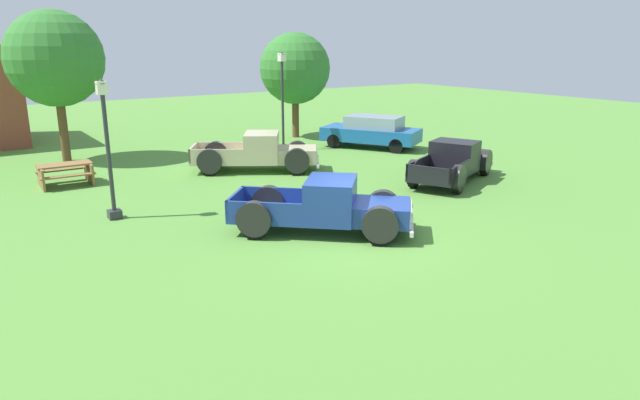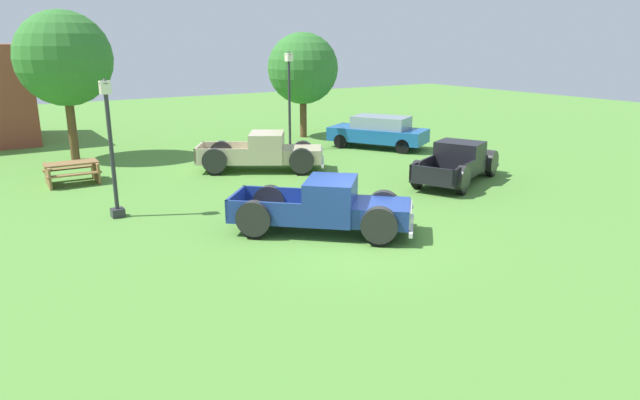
{
  "view_description": "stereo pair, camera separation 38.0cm",
  "coord_description": "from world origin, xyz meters",
  "px_view_note": "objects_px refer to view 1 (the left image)",
  "views": [
    {
      "loc": [
        -8.43,
        -11.06,
        4.99
      ],
      "look_at": [
        -0.35,
        0.98,
        0.9
      ],
      "focal_mm": 31.82,
      "sensor_mm": 36.0,
      "label": 1
    },
    {
      "loc": [
        -8.11,
        -11.27,
        4.99
      ],
      "look_at": [
        -0.35,
        0.98,
        0.9
      ],
      "focal_mm": 31.82,
      "sensor_mm": 36.0,
      "label": 2
    }
  ],
  "objects_px": {
    "pickup_truck_behind_right": "(264,153)",
    "lamp_post_far": "(108,147)",
    "picnic_table": "(65,172)",
    "sedan_distant_a": "(372,131)",
    "lamp_post_near": "(283,100)",
    "pickup_truck_foreground": "(333,208)",
    "oak_tree_east": "(295,69)",
    "oak_tree_west": "(55,59)",
    "pickup_truck_behind_left": "(455,161)"
  },
  "relations": [
    {
      "from": "pickup_truck_behind_right",
      "to": "oak_tree_west",
      "type": "distance_m",
      "value": 9.54
    },
    {
      "from": "oak_tree_west",
      "to": "lamp_post_far",
      "type": "bearing_deg",
      "value": -92.89
    },
    {
      "from": "pickup_truck_behind_right",
      "to": "oak_tree_west",
      "type": "xyz_separation_m",
      "value": [
        -6.11,
        6.41,
        3.53
      ]
    },
    {
      "from": "pickup_truck_behind_left",
      "to": "lamp_post_near",
      "type": "relative_size",
      "value": 1.11
    },
    {
      "from": "sedan_distant_a",
      "to": "lamp_post_near",
      "type": "bearing_deg",
      "value": 154.0
    },
    {
      "from": "pickup_truck_behind_left",
      "to": "oak_tree_east",
      "type": "distance_m",
      "value": 11.85
    },
    {
      "from": "pickup_truck_behind_left",
      "to": "lamp_post_far",
      "type": "bearing_deg",
      "value": 169.71
    },
    {
      "from": "oak_tree_east",
      "to": "pickup_truck_behind_right",
      "type": "bearing_deg",
      "value": -130.35
    },
    {
      "from": "sedan_distant_a",
      "to": "picnic_table",
      "type": "xyz_separation_m",
      "value": [
        -13.68,
        0.36,
        -0.31
      ]
    },
    {
      "from": "lamp_post_near",
      "to": "oak_tree_west",
      "type": "relative_size",
      "value": 0.72
    },
    {
      "from": "pickup_truck_behind_right",
      "to": "lamp_post_near",
      "type": "relative_size",
      "value": 1.14
    },
    {
      "from": "pickup_truck_foreground",
      "to": "lamp_post_near",
      "type": "xyz_separation_m",
      "value": [
        4.94,
        11.08,
        1.65
      ]
    },
    {
      "from": "lamp_post_far",
      "to": "lamp_post_near",
      "type": "bearing_deg",
      "value": 34.45
    },
    {
      "from": "lamp_post_far",
      "to": "picnic_table",
      "type": "bearing_deg",
      "value": 94.42
    },
    {
      "from": "pickup_truck_behind_left",
      "to": "pickup_truck_behind_right",
      "type": "relative_size",
      "value": 0.98
    },
    {
      "from": "lamp_post_near",
      "to": "picnic_table",
      "type": "relative_size",
      "value": 2.46
    },
    {
      "from": "pickup_truck_behind_right",
      "to": "oak_tree_east",
      "type": "distance_m",
      "value": 8.7
    },
    {
      "from": "lamp_post_far",
      "to": "picnic_table",
      "type": "xyz_separation_m",
      "value": [
        -0.39,
        4.99,
        -1.6
      ]
    },
    {
      "from": "lamp_post_far",
      "to": "picnic_table",
      "type": "height_order",
      "value": "lamp_post_far"
    },
    {
      "from": "picnic_table",
      "to": "sedan_distant_a",
      "type": "bearing_deg",
      "value": -1.49
    },
    {
      "from": "pickup_truck_foreground",
      "to": "oak_tree_east",
      "type": "relative_size",
      "value": 0.87
    },
    {
      "from": "pickup_truck_behind_right",
      "to": "lamp_post_far",
      "type": "bearing_deg",
      "value": -154.83
    },
    {
      "from": "pickup_truck_behind_left",
      "to": "oak_tree_east",
      "type": "xyz_separation_m",
      "value": [
        0.16,
        11.49,
        2.88
      ]
    },
    {
      "from": "sedan_distant_a",
      "to": "picnic_table",
      "type": "distance_m",
      "value": 13.69
    },
    {
      "from": "pickup_truck_behind_right",
      "to": "lamp_post_far",
      "type": "relative_size",
      "value": 1.28
    },
    {
      "from": "pickup_truck_behind_right",
      "to": "lamp_post_far",
      "type": "xyz_separation_m",
      "value": [
        -6.59,
        -3.1,
        1.37
      ]
    },
    {
      "from": "pickup_truck_behind_left",
      "to": "picnic_table",
      "type": "relative_size",
      "value": 2.74
    },
    {
      "from": "pickup_truck_behind_right",
      "to": "picnic_table",
      "type": "height_order",
      "value": "pickup_truck_behind_right"
    },
    {
      "from": "picnic_table",
      "to": "oak_tree_west",
      "type": "height_order",
      "value": "oak_tree_west"
    },
    {
      "from": "lamp_post_near",
      "to": "pickup_truck_foreground",
      "type": "bearing_deg",
      "value": -114.03
    },
    {
      "from": "pickup_truck_foreground",
      "to": "picnic_table",
      "type": "xyz_separation_m",
      "value": [
        -4.92,
        9.58,
        -0.21
      ]
    },
    {
      "from": "pickup_truck_foreground",
      "to": "oak_tree_west",
      "type": "distance_m",
      "value": 15.09
    },
    {
      "from": "pickup_truck_behind_right",
      "to": "oak_tree_east",
      "type": "height_order",
      "value": "oak_tree_east"
    },
    {
      "from": "oak_tree_east",
      "to": "oak_tree_west",
      "type": "xyz_separation_m",
      "value": [
        -11.43,
        0.15,
        0.68
      ]
    },
    {
      "from": "sedan_distant_a",
      "to": "lamp_post_near",
      "type": "xyz_separation_m",
      "value": [
        -3.82,
        1.86,
        1.56
      ]
    },
    {
      "from": "oak_tree_east",
      "to": "oak_tree_west",
      "type": "height_order",
      "value": "oak_tree_west"
    },
    {
      "from": "pickup_truck_foreground",
      "to": "oak_tree_west",
      "type": "relative_size",
      "value": 0.76
    },
    {
      "from": "pickup_truck_behind_left",
      "to": "oak_tree_east",
      "type": "relative_size",
      "value": 0.93
    },
    {
      "from": "pickup_truck_foreground",
      "to": "picnic_table",
      "type": "height_order",
      "value": "pickup_truck_foreground"
    },
    {
      "from": "pickup_truck_foreground",
      "to": "lamp_post_near",
      "type": "relative_size",
      "value": 1.05
    },
    {
      "from": "pickup_truck_foreground",
      "to": "lamp_post_far",
      "type": "xyz_separation_m",
      "value": [
        -4.53,
        4.58,
        1.39
      ]
    },
    {
      "from": "pickup_truck_foreground",
      "to": "oak_tree_east",
      "type": "xyz_separation_m",
      "value": [
        7.38,
        13.94,
        2.87
      ]
    },
    {
      "from": "pickup_truck_foreground",
      "to": "pickup_truck_behind_right",
      "type": "height_order",
      "value": "pickup_truck_behind_right"
    },
    {
      "from": "pickup_truck_behind_left",
      "to": "oak_tree_east",
      "type": "bearing_deg",
      "value": 89.21
    },
    {
      "from": "picnic_table",
      "to": "oak_tree_west",
      "type": "xyz_separation_m",
      "value": [
        0.87,
        4.52,
        3.76
      ]
    },
    {
      "from": "pickup_truck_behind_left",
      "to": "sedan_distant_a",
      "type": "relative_size",
      "value": 1.03
    },
    {
      "from": "lamp_post_far",
      "to": "oak_tree_west",
      "type": "bearing_deg",
      "value": 87.11
    },
    {
      "from": "pickup_truck_behind_left",
      "to": "lamp_post_near",
      "type": "bearing_deg",
      "value": 104.8
    },
    {
      "from": "picnic_table",
      "to": "oak_tree_west",
      "type": "relative_size",
      "value": 0.29
    },
    {
      "from": "sedan_distant_a",
      "to": "picnic_table",
      "type": "bearing_deg",
      "value": 178.51
    }
  ]
}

